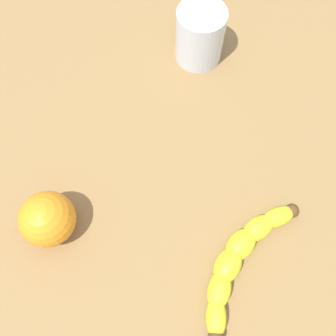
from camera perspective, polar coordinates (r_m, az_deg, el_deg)
The scene contains 4 objects.
wooden_tabletop at distance 62.96cm, azimuth -1.21°, elevation 4.28°, with size 120.00×120.00×3.00cm, color olive.
banana at distance 54.13cm, azimuth 10.87°, elevation -13.33°, with size 10.64×21.49×3.54cm.
smoothie_glass at distance 67.77cm, azimuth 4.82°, elevation 19.15°, with size 8.22×8.22×9.77cm.
orange_fruit at distance 54.83cm, azimuth -17.75°, elevation -7.34°, with size 7.79×7.79×7.79cm, color orange.
Camera 1 is at (-9.30, 27.89, 57.17)cm, focal length 40.34 mm.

